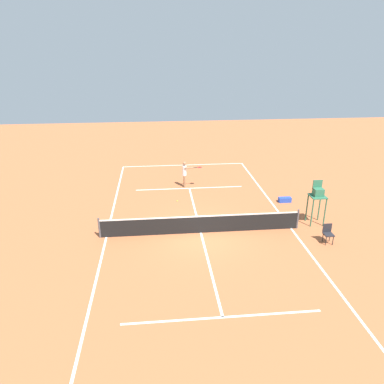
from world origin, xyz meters
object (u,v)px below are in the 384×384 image
tennis_ball (177,201)px  player_serving (185,172)px  equipment_bag (285,200)px  umpire_chair (318,196)px  courtside_chair_near (328,233)px

tennis_ball → player_serving: bearing=-106.3°
tennis_ball → equipment_bag: (-6.57, 0.77, 0.12)m
tennis_ball → umpire_chair: (-7.20, 3.72, 1.57)m
tennis_ball → umpire_chair: bearing=152.7°
umpire_chair → courtside_chair_near: 2.37m
player_serving → umpire_chair: (-6.48, 6.16, 0.54)m
tennis_ball → courtside_chair_near: courtside_chair_near is taller
player_serving → courtside_chair_near: player_serving is taller
equipment_bag → umpire_chair: bearing=102.0°
equipment_bag → player_serving: bearing=-28.7°
player_serving → tennis_ball: bearing=-19.1°
player_serving → umpire_chair: 8.96m
player_serving → equipment_bag: (-5.86, 3.21, -0.91)m
umpire_chair → equipment_bag: 3.34m
player_serving → courtside_chair_near: bearing=34.3°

